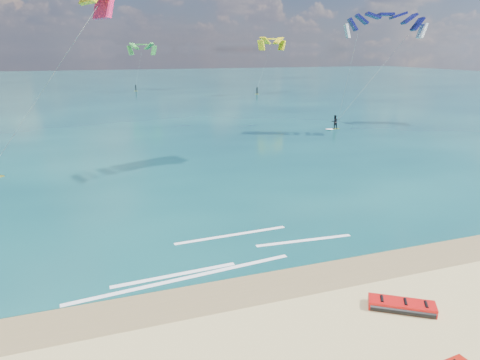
% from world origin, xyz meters
% --- Properties ---
extents(ground, '(320.00, 320.00, 0.00)m').
position_xyz_m(ground, '(0.00, 40.00, 0.00)').
color(ground, tan).
rests_on(ground, ground).
extents(wet_sand_strip, '(320.00, 2.40, 0.01)m').
position_xyz_m(wet_sand_strip, '(0.00, 3.00, 0.00)').
color(wet_sand_strip, brown).
rests_on(wet_sand_strip, ground).
extents(sea, '(320.00, 200.00, 0.04)m').
position_xyz_m(sea, '(0.00, 104.00, 0.02)').
color(sea, '#0A323B').
rests_on(sea, ground).
extents(packed_kite_mid, '(2.73, 2.29, 0.39)m').
position_xyz_m(packed_kite_mid, '(5.70, -0.16, 0.00)').
color(packed_kite_mid, red).
rests_on(packed_kite_mid, ground).
extents(kitesurfer_main, '(12.72, 10.68, 15.47)m').
position_xyz_m(kitesurfer_main, '(-9.32, 19.66, 7.80)').
color(kitesurfer_main, '#CACA17').
rests_on(kitesurfer_main, sea).
extents(kitesurfer_far, '(9.16, 7.96, 14.36)m').
position_xyz_m(kitesurfer_far, '(24.08, 30.63, 7.44)').
color(kitesurfer_far, '#8BB61B').
rests_on(kitesurfer_far, sea).
extents(shoreline_foam, '(13.84, 4.33, 0.01)m').
position_xyz_m(shoreline_foam, '(0.48, 5.81, 0.04)').
color(shoreline_foam, white).
rests_on(shoreline_foam, ground).
extents(distant_kites, '(78.55, 21.95, 11.24)m').
position_xyz_m(distant_kites, '(-1.29, 83.11, 5.44)').
color(distant_kites, '#29B2A7').
rests_on(distant_kites, ground).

